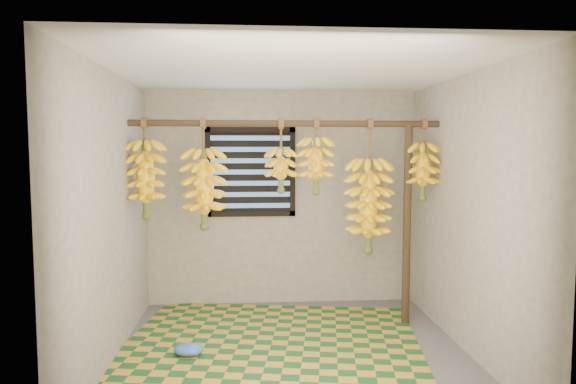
{
  "coord_description": "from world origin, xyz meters",
  "views": [
    {
      "loc": [
        -0.36,
        -4.26,
        1.75
      ],
      "look_at": [
        0.0,
        0.55,
        1.35
      ],
      "focal_mm": 32.0,
      "sensor_mm": 36.0,
      "label": 1
    }
  ],
  "objects": [
    {
      "name": "banana_bunch_e",
      "position": [
        0.81,
        0.7,
        1.19
      ],
      "size": [
        0.44,
        0.44,
        1.32
      ],
      "color": "brown",
      "rests_on": "hanging_pole"
    },
    {
      "name": "woven_mat",
      "position": [
        -0.16,
        0.3,
        0.01
      ],
      "size": [
        2.93,
        2.49,
        0.01
      ],
      "primitive_type": "cube",
      "rotation": [
        0.0,
        0.0,
        -0.15
      ],
      "color": "#174F21",
      "rests_on": "floor"
    },
    {
      "name": "window",
      "position": [
        -0.35,
        1.48,
        1.5
      ],
      "size": [
        1.0,
        0.04,
        1.0
      ],
      "color": "black",
      "rests_on": "wall_back"
    },
    {
      "name": "wall_right",
      "position": [
        1.5,
        0.0,
        1.2
      ],
      "size": [
        0.01,
        3.0,
        2.4
      ],
      "primitive_type": "cube",
      "color": "slate",
      "rests_on": "floor"
    },
    {
      "name": "banana_bunch_d",
      "position": [
        0.28,
        0.7,
        1.6
      ],
      "size": [
        0.34,
        0.34,
        0.73
      ],
      "color": "brown",
      "rests_on": "hanging_pole"
    },
    {
      "name": "plastic_bag",
      "position": [
        -0.89,
        0.01,
        0.06
      ],
      "size": [
        0.28,
        0.22,
        0.1
      ],
      "primitive_type": "ellipsoid",
      "rotation": [
        0.0,
        0.0,
        -0.16
      ],
      "color": "#3266BB",
      "rests_on": "woven_mat"
    },
    {
      "name": "wall_back",
      "position": [
        0.0,
        1.5,
        1.2
      ],
      "size": [
        3.0,
        0.01,
        2.4
      ],
      "primitive_type": "cube",
      "color": "slate",
      "rests_on": "floor"
    },
    {
      "name": "wall_left",
      "position": [
        -1.5,
        0.0,
        1.2
      ],
      "size": [
        0.01,
        3.0,
        2.4
      ],
      "primitive_type": "cube",
      "color": "slate",
      "rests_on": "floor"
    },
    {
      "name": "hanging_pole",
      "position": [
        0.0,
        0.7,
        2.0
      ],
      "size": [
        3.0,
        0.06,
        0.06
      ],
      "primitive_type": "cylinder",
      "rotation": [
        0.0,
        1.57,
        0.0
      ],
      "color": "#432E1D",
      "rests_on": "wall_left"
    },
    {
      "name": "support_post",
      "position": [
        1.2,
        0.7,
        1.0
      ],
      "size": [
        0.08,
        0.08,
        2.0
      ],
      "primitive_type": "cylinder",
      "color": "#432E1D",
      "rests_on": "floor"
    },
    {
      "name": "banana_bunch_b",
      "position": [
        -0.8,
        0.7,
        1.37
      ],
      "size": [
        0.41,
        0.41,
        1.06
      ],
      "color": "brown",
      "rests_on": "hanging_pole"
    },
    {
      "name": "ceiling",
      "position": [
        0.0,
        0.0,
        2.4
      ],
      "size": [
        3.0,
        3.0,
        0.01
      ],
      "primitive_type": "cube",
      "color": "silver",
      "rests_on": "wall_back"
    },
    {
      "name": "banana_bunch_c",
      "position": [
        -0.06,
        0.7,
        1.55
      ],
      "size": [
        0.3,
        0.3,
        0.71
      ],
      "color": "brown",
      "rests_on": "hanging_pole"
    },
    {
      "name": "banana_bunch_a",
      "position": [
        -1.35,
        0.7,
        1.47
      ],
      "size": [
        0.34,
        0.34,
        0.95
      ],
      "color": "brown",
      "rests_on": "hanging_pole"
    },
    {
      "name": "banana_bunch_f",
      "position": [
        1.35,
        0.7,
        1.53
      ],
      "size": [
        0.32,
        0.32,
        0.8
      ],
      "color": "brown",
      "rests_on": "hanging_pole"
    },
    {
      "name": "floor",
      "position": [
        0.0,
        0.0,
        -0.01
      ],
      "size": [
        3.0,
        3.0,
        0.01
      ],
      "primitive_type": "cube",
      "color": "#555555",
      "rests_on": "ground"
    }
  ]
}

